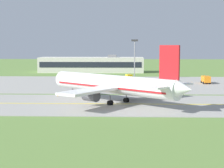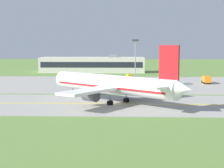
{
  "view_description": "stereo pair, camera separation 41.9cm",
  "coord_description": "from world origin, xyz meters",
  "px_view_note": "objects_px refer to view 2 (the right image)",
  "views": [
    {
      "loc": [
        2.79,
        -78.1,
        12.77
      ],
      "look_at": [
        -0.16,
        3.75,
        4.0
      ],
      "focal_mm": 58.95,
      "sensor_mm": 36.0,
      "label": 1
    },
    {
      "loc": [
        3.21,
        -78.09,
        12.77
      ],
      "look_at": [
        -0.16,
        3.75,
        4.0
      ],
      "focal_mm": 58.95,
      "sensor_mm": 36.0,
      "label": 2
    }
  ],
  "objects_px": {
    "service_truck_fuel": "(96,80)",
    "service_truck_pushback": "(206,79)",
    "airplane_lead": "(113,85)",
    "service_truck_catering": "(131,78)",
    "apron_light_mast": "(135,54)"
  },
  "relations": [
    {
      "from": "service_truck_fuel",
      "to": "service_truck_pushback",
      "type": "xyz_separation_m",
      "value": [
        36.29,
        2.17,
        0.35
      ]
    },
    {
      "from": "airplane_lead",
      "to": "service_truck_pushback",
      "type": "bearing_deg",
      "value": 55.08
    },
    {
      "from": "airplane_lead",
      "to": "service_truck_catering",
      "type": "height_order",
      "value": "airplane_lead"
    },
    {
      "from": "service_truck_catering",
      "to": "service_truck_pushback",
      "type": "bearing_deg",
      "value": -14.38
    },
    {
      "from": "service_truck_catering",
      "to": "apron_light_mast",
      "type": "bearing_deg",
      "value": 79.11
    },
    {
      "from": "service_truck_pushback",
      "to": "service_truck_catering",
      "type": "bearing_deg",
      "value": 165.62
    },
    {
      "from": "airplane_lead",
      "to": "service_truck_fuel",
      "type": "xyz_separation_m",
      "value": [
        -7.21,
        39.48,
        -2.95
      ]
    },
    {
      "from": "service_truck_pushback",
      "to": "apron_light_mast",
      "type": "bearing_deg",
      "value": 147.61
    },
    {
      "from": "airplane_lead",
      "to": "service_truck_catering",
      "type": "distance_m",
      "value": 48.26
    },
    {
      "from": "service_truck_catering",
      "to": "service_truck_pushback",
      "type": "relative_size",
      "value": 1.11
    },
    {
      "from": "service_truck_pushback",
      "to": "apron_light_mast",
      "type": "distance_m",
      "value": 28.4
    },
    {
      "from": "airplane_lead",
      "to": "apron_light_mast",
      "type": "distance_m",
      "value": 56.84
    },
    {
      "from": "airplane_lead",
      "to": "apron_light_mast",
      "type": "relative_size",
      "value": 2.22
    },
    {
      "from": "service_truck_catering",
      "to": "airplane_lead",
      "type": "bearing_deg",
      "value": -95.27
    },
    {
      "from": "airplane_lead",
      "to": "service_truck_fuel",
      "type": "height_order",
      "value": "airplane_lead"
    }
  ]
}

